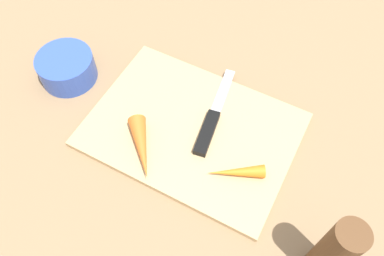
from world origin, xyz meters
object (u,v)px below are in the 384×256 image
at_px(carrot_short, 236,172).
at_px(small_bowl, 67,68).
at_px(pepper_grinder, 333,252).
at_px(cutting_board, 192,130).
at_px(carrot_long, 142,147).
at_px(knife, 209,127).

xyz_separation_m(carrot_short, small_bowl, (-0.38, 0.05, 0.00)).
height_order(carrot_short, pepper_grinder, pepper_grinder).
height_order(cutting_board, pepper_grinder, pepper_grinder).
relative_size(cutting_board, carrot_long, 3.15).
distance_m(carrot_long, small_bowl, 0.24).
relative_size(knife, small_bowl, 1.86).
relative_size(cutting_board, small_bowl, 3.34).
height_order(knife, carrot_short, carrot_short).
xyz_separation_m(cutting_board, carrot_long, (-0.05, -0.08, 0.02)).
bearing_deg(carrot_short, knife, -66.96).
bearing_deg(cutting_board, carrot_short, -24.16).
distance_m(carrot_short, small_bowl, 0.38).
bearing_deg(pepper_grinder, carrot_long, 173.26).
bearing_deg(carrot_long, pepper_grinder, 42.65).
bearing_deg(cutting_board, pepper_grinder, -23.87).
relative_size(small_bowl, pepper_grinder, 0.68).
distance_m(cutting_board, pepper_grinder, 0.31).
distance_m(cutting_board, carrot_short, 0.12).
relative_size(cutting_board, carrot_short, 3.87).
height_order(cutting_board, carrot_long, carrot_long).
bearing_deg(cutting_board, small_bowl, -179.95).
bearing_deg(carrot_short, cutting_board, -53.97).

